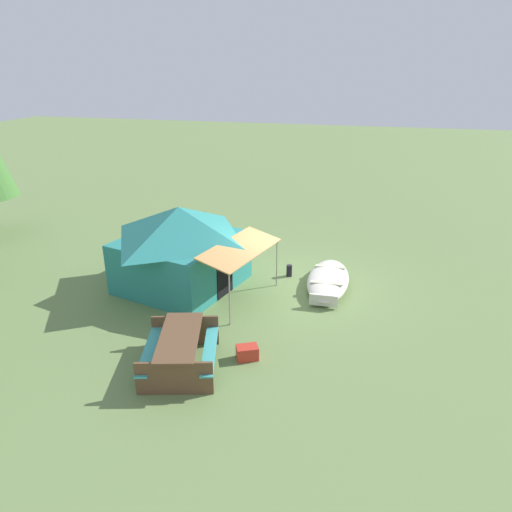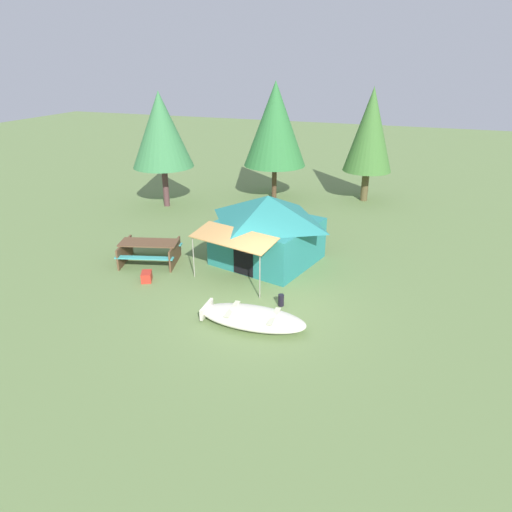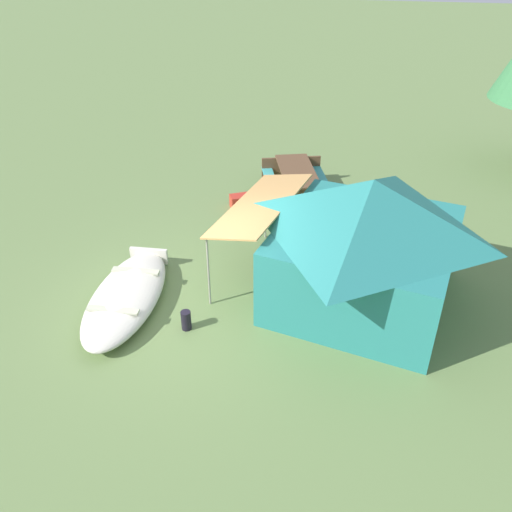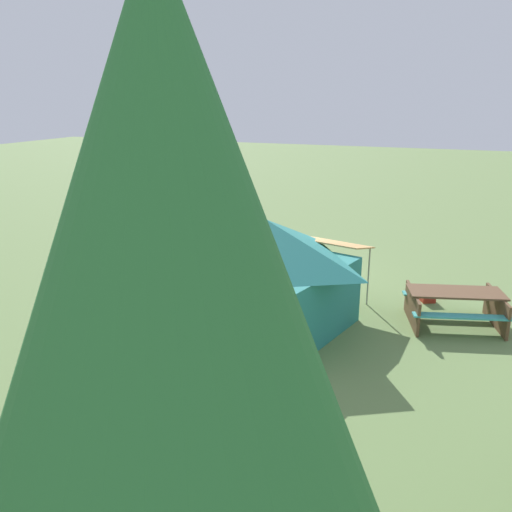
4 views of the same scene
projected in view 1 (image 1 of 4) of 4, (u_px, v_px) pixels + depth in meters
name	position (u px, v px, depth m)	size (l,w,h in m)	color
ground_plane	(289.00, 286.00, 13.75)	(80.00, 80.00, 0.00)	#678148
beached_rowboat	(328.00, 280.00, 13.63)	(2.96, 1.26, 0.41)	beige
canvas_cabin_tent	(181.00, 246.00, 13.36)	(3.97, 4.68, 2.37)	teal
picnic_table	(180.00, 347.00, 9.88)	(2.31, 1.99, 0.77)	brown
cooler_box	(247.00, 353.00, 10.29)	(0.47, 0.31, 0.31)	red
fuel_can	(289.00, 271.00, 14.32)	(0.17, 0.17, 0.36)	black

